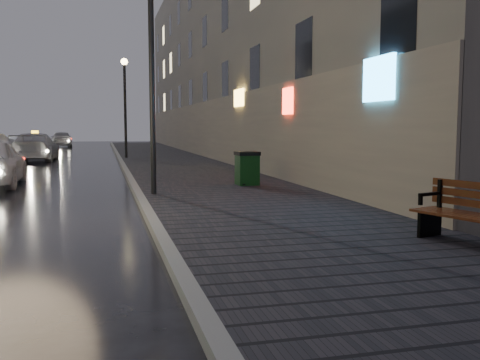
{
  "coord_description": "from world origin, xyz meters",
  "views": [
    {
      "loc": [
        0.64,
        -7.44,
        1.84
      ],
      "look_at": [
        3.08,
        2.07,
        0.85
      ],
      "focal_mm": 40.0,
      "sensor_mm": 36.0,
      "label": 1
    }
  ],
  "objects_px": {
    "lamp_far": "(125,95)",
    "trash_bin": "(247,168)",
    "bench": "(475,214)",
    "lamp_near": "(152,59)",
    "car_far": "(61,139)",
    "taxi_mid": "(36,147)"
  },
  "relations": [
    {
      "from": "lamp_far",
      "to": "trash_bin",
      "type": "xyz_separation_m",
      "value": [
        2.81,
        -14.6,
        -2.85
      ]
    },
    {
      "from": "bench",
      "to": "trash_bin",
      "type": "xyz_separation_m",
      "value": [
        -1.1,
        8.38,
        0.04
      ]
    },
    {
      "from": "bench",
      "to": "lamp_near",
      "type": "bearing_deg",
      "value": 102.75
    },
    {
      "from": "lamp_far",
      "to": "lamp_near",
      "type": "bearing_deg",
      "value": -90.0
    },
    {
      "from": "bench",
      "to": "car_far",
      "type": "relative_size",
      "value": 0.44
    },
    {
      "from": "trash_bin",
      "to": "car_far",
      "type": "height_order",
      "value": "car_far"
    },
    {
      "from": "trash_bin",
      "to": "taxi_mid",
      "type": "xyz_separation_m",
      "value": [
        -7.49,
        15.37,
        0.1
      ]
    },
    {
      "from": "lamp_near",
      "to": "bench",
      "type": "relative_size",
      "value": 2.87
    },
    {
      "from": "taxi_mid",
      "to": "car_far",
      "type": "xyz_separation_m",
      "value": [
        -0.03,
        19.0,
        -0.03
      ]
    },
    {
      "from": "car_far",
      "to": "lamp_near",
      "type": "bearing_deg",
      "value": 91.18
    },
    {
      "from": "bench",
      "to": "taxi_mid",
      "type": "bearing_deg",
      "value": 93.42
    },
    {
      "from": "trash_bin",
      "to": "taxi_mid",
      "type": "bearing_deg",
      "value": 114.2
    },
    {
      "from": "taxi_mid",
      "to": "bench",
      "type": "bearing_deg",
      "value": 111.53
    },
    {
      "from": "lamp_far",
      "to": "trash_bin",
      "type": "distance_m",
      "value": 15.14
    },
    {
      "from": "lamp_far",
      "to": "taxi_mid",
      "type": "bearing_deg",
      "value": 170.71
    },
    {
      "from": "bench",
      "to": "car_far",
      "type": "height_order",
      "value": "car_far"
    },
    {
      "from": "lamp_near",
      "to": "car_far",
      "type": "distance_m",
      "value": 36.18
    },
    {
      "from": "taxi_mid",
      "to": "lamp_far",
      "type": "bearing_deg",
      "value": 172.38
    },
    {
      "from": "lamp_near",
      "to": "taxi_mid",
      "type": "relative_size",
      "value": 1.04
    },
    {
      "from": "lamp_near",
      "to": "bench",
      "type": "distance_m",
      "value": 8.51
    },
    {
      "from": "trash_bin",
      "to": "car_far",
      "type": "xyz_separation_m",
      "value": [
        -7.52,
        34.37,
        0.07
      ]
    },
    {
      "from": "bench",
      "to": "car_far",
      "type": "xyz_separation_m",
      "value": [
        -8.62,
        42.75,
        0.11
      ]
    }
  ]
}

